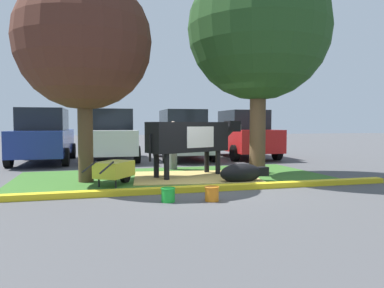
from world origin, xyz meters
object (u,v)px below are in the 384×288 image
Objects in this scene: shade_tree_right at (259,30)px; wheelbarrow at (115,170)px; hatchback_white at (111,136)px; calf_lying at (242,173)px; person_handler at (173,144)px; bucket_green at (168,194)px; shade_tree_left at (84,43)px; bucket_orange at (212,193)px; cow_holstein at (191,137)px; sedan_silver at (182,135)px; sedan_blue at (44,136)px; sedan_red at (243,135)px.

wheelbarrow is at bearing -169.92° from shade_tree_right.
calf_lying is at bearing -66.72° from hatchback_white.
person_handler reaches higher than bucket_green.
person_handler reaches higher than calf_lying.
shade_tree_right reaches higher than calf_lying.
shade_tree_left is 5.02m from calf_lying.
bucket_orange is (2.33, -2.91, -3.28)m from shade_tree_left.
calf_lying is 4.63× the size of bucket_orange.
sedan_silver is (0.96, 5.03, -0.10)m from cow_holstein.
sedan_blue is at bearing -179.66° from sedan_silver.
calf_lying is 8.27m from sedan_blue.
person_handler is 5.11m from sedan_red.
shade_tree_left is 1.15× the size of sedan_blue.
cow_holstein is 10.52× the size of bucket_orange.
person_handler is 3.59m from sedan_silver.
cow_holstein is at bearing -70.43° from hatchback_white.
bucket_orange is (-2.28, -2.87, -3.89)m from shade_tree_right.
sedan_silver is at bearing 62.91° from wheelbarrow.
bucket_orange is 9.07m from sedan_blue.
sedan_blue is at bearing -179.80° from sedan_red.
person_handler is 4.81m from bucket_green.
wheelbarrow is at bearing 112.79° from bucket_green.
shade_tree_left is 1.70× the size of cow_holstein.
bucket_orange is at bearing -9.44° from bucket_green.
bucket_green is 0.82m from bucket_orange.
sedan_silver is at bearing -5.79° from hatchback_white.
shade_tree_left is 4.65m from shade_tree_right.
hatchback_white is at bearing 7.40° from sedan_blue.
bucket_green is (-1.09, -4.63, -0.68)m from person_handler.
wheelbarrow is 5.30× the size of bucket_green.
shade_tree_left is at bearing -175.22° from cow_holstein.
shade_tree_right is 8.69m from sedan_blue.
calf_lying is at bearing -15.85° from shade_tree_left.
sedan_red reaches higher than bucket_green.
sedan_blue and hatchback_white have the same top height.
sedan_blue and sedan_silver have the same top height.
shade_tree_left is at bearing 118.67° from bucket_green.
hatchback_white is (-1.45, 8.46, 0.84)m from bucket_orange.
wheelbarrow is (0.66, -0.74, -3.04)m from shade_tree_left.
shade_tree_right reaches higher than wheelbarrow.
cow_holstein is 6.22m from sedan_red.
hatchback_white is at bearing 176.98° from sedan_red.
shade_tree_left is at bearing 164.15° from calf_lying.
shade_tree_right reaches higher than cow_holstein.
bucket_orange is (-0.44, -3.14, -0.94)m from cow_holstein.
sedan_blue is 1.00× the size of sedan_silver.
shade_tree_right is 21.57× the size of bucket_green.
bucket_orange is at bearing -51.31° from shade_tree_left.
wheelbarrow is at bearing 174.07° from calf_lying.
cow_holstein is 2.04× the size of wheelbarrow.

